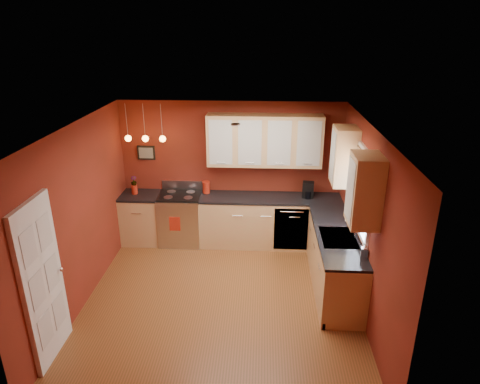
# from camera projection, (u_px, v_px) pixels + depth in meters

# --- Properties ---
(floor) EXTENTS (4.20, 4.20, 0.00)m
(floor) POSITION_uv_depth(u_px,v_px,m) (221.00, 300.00, 6.39)
(floor) COLOR brown
(floor) RESTS_ON ground
(ceiling) EXTENTS (4.00, 4.20, 0.02)m
(ceiling) POSITION_uv_depth(u_px,v_px,m) (218.00, 129.00, 5.43)
(ceiling) COLOR white
(ceiling) RESTS_ON wall_back
(wall_back) EXTENTS (4.00, 0.02, 2.60)m
(wall_back) POSITION_uv_depth(u_px,v_px,m) (231.00, 172.00, 7.86)
(wall_back) COLOR maroon
(wall_back) RESTS_ON floor
(wall_front) EXTENTS (4.00, 0.02, 2.60)m
(wall_front) POSITION_uv_depth(u_px,v_px,m) (198.00, 319.00, 3.96)
(wall_front) COLOR maroon
(wall_front) RESTS_ON floor
(wall_left) EXTENTS (0.02, 4.20, 2.60)m
(wall_left) POSITION_uv_depth(u_px,v_px,m) (79.00, 218.00, 6.01)
(wall_left) COLOR maroon
(wall_left) RESTS_ON floor
(wall_right) EXTENTS (0.02, 4.20, 2.60)m
(wall_right) POSITION_uv_depth(u_px,v_px,m) (366.00, 225.00, 5.81)
(wall_right) COLOR maroon
(wall_right) RESTS_ON floor
(base_cabinets_back_left) EXTENTS (0.70, 0.60, 0.90)m
(base_cabinets_back_left) POSITION_uv_depth(u_px,v_px,m) (142.00, 219.00, 7.98)
(base_cabinets_back_left) COLOR tan
(base_cabinets_back_left) RESTS_ON floor
(base_cabinets_back_right) EXTENTS (2.54, 0.60, 0.90)m
(base_cabinets_back_right) POSITION_uv_depth(u_px,v_px,m) (270.00, 222.00, 7.85)
(base_cabinets_back_right) COLOR tan
(base_cabinets_back_right) RESTS_ON floor
(base_cabinets_right) EXTENTS (0.60, 2.10, 0.90)m
(base_cabinets_right) POSITION_uv_depth(u_px,v_px,m) (334.00, 261.00, 6.55)
(base_cabinets_right) COLOR tan
(base_cabinets_right) RESTS_ON floor
(counter_back_left) EXTENTS (0.70, 0.62, 0.04)m
(counter_back_left) POSITION_uv_depth(u_px,v_px,m) (140.00, 195.00, 7.80)
(counter_back_left) COLOR black
(counter_back_left) RESTS_ON base_cabinets_back_left
(counter_back_right) EXTENTS (2.54, 0.62, 0.04)m
(counter_back_right) POSITION_uv_depth(u_px,v_px,m) (271.00, 198.00, 7.68)
(counter_back_right) COLOR black
(counter_back_right) RESTS_ON base_cabinets_back_right
(counter_right) EXTENTS (0.62, 2.10, 0.04)m
(counter_right) POSITION_uv_depth(u_px,v_px,m) (337.00, 234.00, 6.38)
(counter_right) COLOR black
(counter_right) RESTS_ON base_cabinets_right
(gas_range) EXTENTS (0.76, 0.64, 1.11)m
(gas_range) POSITION_uv_depth(u_px,v_px,m) (181.00, 218.00, 7.93)
(gas_range) COLOR #BCBCC1
(gas_range) RESTS_ON floor
(dishwasher_front) EXTENTS (0.60, 0.02, 0.80)m
(dishwasher_front) POSITION_uv_depth(u_px,v_px,m) (291.00, 229.00, 7.57)
(dishwasher_front) COLOR #BCBCC1
(dishwasher_front) RESTS_ON base_cabinets_back_right
(sink) EXTENTS (0.50, 0.70, 0.33)m
(sink) POSITION_uv_depth(u_px,v_px,m) (338.00, 239.00, 6.24)
(sink) COLOR #99999E
(sink) RESTS_ON counter_right
(window) EXTENTS (0.06, 1.02, 1.22)m
(window) POSITION_uv_depth(u_px,v_px,m) (363.00, 190.00, 5.94)
(window) COLOR white
(window) RESTS_ON wall_right
(door_left_wall) EXTENTS (0.12, 0.82, 2.05)m
(door_left_wall) POSITION_uv_depth(u_px,v_px,m) (43.00, 283.00, 4.99)
(door_left_wall) COLOR white
(door_left_wall) RESTS_ON floor
(upper_cabinets_back) EXTENTS (2.00, 0.35, 0.90)m
(upper_cabinets_back) POSITION_uv_depth(u_px,v_px,m) (265.00, 141.00, 7.43)
(upper_cabinets_back) COLOR tan
(upper_cabinets_back) RESTS_ON wall_back
(upper_cabinets_right) EXTENTS (0.35, 1.95, 0.90)m
(upper_cabinets_right) POSITION_uv_depth(u_px,v_px,m) (353.00, 171.00, 5.88)
(upper_cabinets_right) COLOR tan
(upper_cabinets_right) RESTS_ON wall_right
(wall_picture) EXTENTS (0.32, 0.03, 0.26)m
(wall_picture) POSITION_uv_depth(u_px,v_px,m) (146.00, 153.00, 7.79)
(wall_picture) COLOR black
(wall_picture) RESTS_ON wall_back
(pendant_lights) EXTENTS (0.71, 0.11, 0.66)m
(pendant_lights) POSITION_uv_depth(u_px,v_px,m) (145.00, 138.00, 7.35)
(pendant_lights) COLOR #99999E
(pendant_lights) RESTS_ON ceiling
(red_canister) EXTENTS (0.14, 0.14, 0.22)m
(red_canister) POSITION_uv_depth(u_px,v_px,m) (206.00, 187.00, 7.83)
(red_canister) COLOR #B32513
(red_canister) RESTS_ON counter_back_right
(red_vase) EXTENTS (0.11, 0.11, 0.17)m
(red_vase) POSITION_uv_depth(u_px,v_px,m) (135.00, 189.00, 7.80)
(red_vase) COLOR #B32513
(red_vase) RESTS_ON counter_back_left
(flowers) EXTENTS (0.13, 0.13, 0.18)m
(flowers) POSITION_uv_depth(u_px,v_px,m) (134.00, 181.00, 7.74)
(flowers) COLOR #B32513
(flowers) RESTS_ON red_vase
(coffee_maker) EXTENTS (0.22, 0.22, 0.29)m
(coffee_maker) POSITION_uv_depth(u_px,v_px,m) (308.00, 190.00, 7.62)
(coffee_maker) COLOR black
(coffee_maker) RESTS_ON counter_back_right
(soap_pump) EXTENTS (0.11, 0.11, 0.21)m
(soap_pump) POSITION_uv_depth(u_px,v_px,m) (365.00, 250.00, 5.67)
(soap_pump) COLOR white
(soap_pump) RESTS_ON counter_right
(dish_towel) EXTENTS (0.19, 0.01, 0.26)m
(dish_towel) POSITION_uv_depth(u_px,v_px,m) (175.00, 224.00, 7.61)
(dish_towel) COLOR #B32513
(dish_towel) RESTS_ON gas_range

